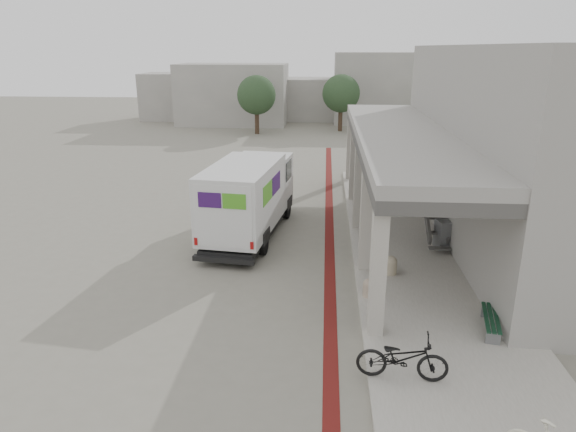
# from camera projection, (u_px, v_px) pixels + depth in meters

# --- Properties ---
(ground) EXTENTS (120.00, 120.00, 0.00)m
(ground) POSITION_uv_depth(u_px,v_px,m) (298.00, 275.00, 16.37)
(ground) COLOR slate
(ground) RESTS_ON ground
(bike_lane_stripe) EXTENTS (0.35, 40.00, 0.01)m
(bike_lane_stripe) POSITION_uv_depth(u_px,v_px,m) (330.00, 252.00, 18.19)
(bike_lane_stripe) COLOR #5B1412
(bike_lane_stripe) RESTS_ON ground
(sidewalk) EXTENTS (4.40, 28.00, 0.12)m
(sidewalk) POSITION_uv_depth(u_px,v_px,m) (426.00, 277.00, 16.07)
(sidewalk) COLOR gray
(sidewalk) RESTS_ON ground
(transit_building) EXTENTS (7.60, 17.00, 7.00)m
(transit_building) POSITION_uv_depth(u_px,v_px,m) (488.00, 147.00, 19.09)
(transit_building) COLOR gray
(transit_building) RESTS_ON ground
(distant_backdrop) EXTENTS (28.00, 10.00, 6.50)m
(distant_backdrop) POSITION_uv_depth(u_px,v_px,m) (289.00, 93.00, 49.72)
(distant_backdrop) COLOR gray
(distant_backdrop) RESTS_ON ground
(tree_left) EXTENTS (3.20, 3.20, 4.80)m
(tree_left) POSITION_uv_depth(u_px,v_px,m) (256.00, 95.00, 42.25)
(tree_left) COLOR #38281C
(tree_left) RESTS_ON ground
(tree_mid) EXTENTS (3.20, 3.20, 4.80)m
(tree_mid) POSITION_uv_depth(u_px,v_px,m) (341.00, 94.00, 43.66)
(tree_mid) COLOR #38281C
(tree_mid) RESTS_ON ground
(tree_right) EXTENTS (3.20, 3.20, 4.80)m
(tree_right) POSITION_uv_depth(u_px,v_px,m) (439.00, 95.00, 42.15)
(tree_right) COLOR #38281C
(tree_right) RESTS_ON ground
(fedex_truck) EXTENTS (2.94, 7.10, 2.94)m
(fedex_truck) POSITION_uv_depth(u_px,v_px,m) (249.00, 196.00, 19.41)
(fedex_truck) COLOR black
(fedex_truck) RESTS_ON ground
(bench) EXTENTS (0.65, 1.63, 0.37)m
(bench) POSITION_uv_depth(u_px,v_px,m) (491.00, 321.00, 12.87)
(bench) COLOR slate
(bench) RESTS_ON sidewalk
(bollard_near) EXTENTS (0.40, 0.40, 0.60)m
(bollard_near) POSITION_uv_depth(u_px,v_px,m) (391.00, 265.00, 16.10)
(bollard_near) COLOR tan
(bollard_near) RESTS_ON sidewalk
(bollard_far) EXTENTS (0.36, 0.36, 0.53)m
(bollard_far) POSITION_uv_depth(u_px,v_px,m) (369.00, 288.00, 14.64)
(bollard_far) COLOR gray
(bollard_far) RESTS_ON sidewalk
(utility_cabinet) EXTENTS (0.58, 0.69, 1.02)m
(utility_cabinet) POSITION_uv_depth(u_px,v_px,m) (443.00, 234.00, 18.13)
(utility_cabinet) COLOR gray
(utility_cabinet) RESTS_ON sidewalk
(bicycle_black) EXTENTS (1.99, 0.84, 1.02)m
(bicycle_black) POSITION_uv_depth(u_px,v_px,m) (402.00, 358.00, 10.91)
(bicycle_black) COLOR black
(bicycle_black) RESTS_ON sidewalk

